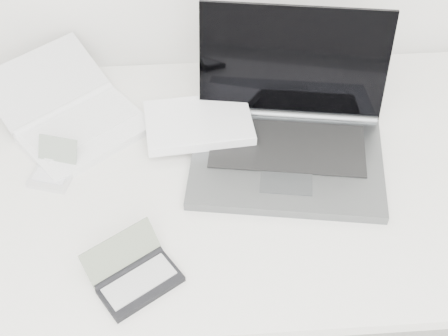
{
  "coord_description": "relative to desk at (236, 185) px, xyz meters",
  "views": [
    {
      "loc": [
        -0.09,
        0.62,
        1.79
      ],
      "look_at": [
        -0.03,
        1.51,
        0.79
      ],
      "focal_mm": 50.0,
      "sensor_mm": 36.0,
      "label": 1
    }
  ],
  "objects": [
    {
      "name": "palmtop_charcoal",
      "position": [
        -0.22,
        -0.27,
        0.06
      ],
      "size": [
        0.2,
        0.19,
        0.07
      ],
      "rotation": [
        0.0,
        0.0,
        0.58
      ],
      "color": "black",
      "rests_on": "desk"
    },
    {
      "name": "netbook_open_white",
      "position": [
        -0.38,
        0.18,
        0.07
      ],
      "size": [
        0.43,
        0.45,
        0.1
      ],
      "rotation": [
        0.0,
        0.0,
        0.65
      ],
      "color": "white",
      "rests_on": "desk"
    },
    {
      "name": "desk",
      "position": [
        0.0,
        0.0,
        0.0
      ],
      "size": [
        1.6,
        0.8,
        0.73
      ],
      "color": "white",
      "rests_on": "ground"
    },
    {
      "name": "laptop_large",
      "position": [
        0.09,
        0.08,
        0.09
      ],
      "size": [
        0.57,
        0.42,
        0.29
      ],
      "rotation": [
        0.0,
        0.0,
        -0.16
      ],
      "color": "#585B5D",
      "rests_on": "desk"
    },
    {
      "name": "pda_silver",
      "position": [
        -0.41,
        0.02,
        0.06
      ],
      "size": [
        0.12,
        0.13,
        0.07
      ],
      "rotation": [
        0.0,
        0.0,
        -0.3
      ],
      "color": "white",
      "rests_on": "desk"
    }
  ]
}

